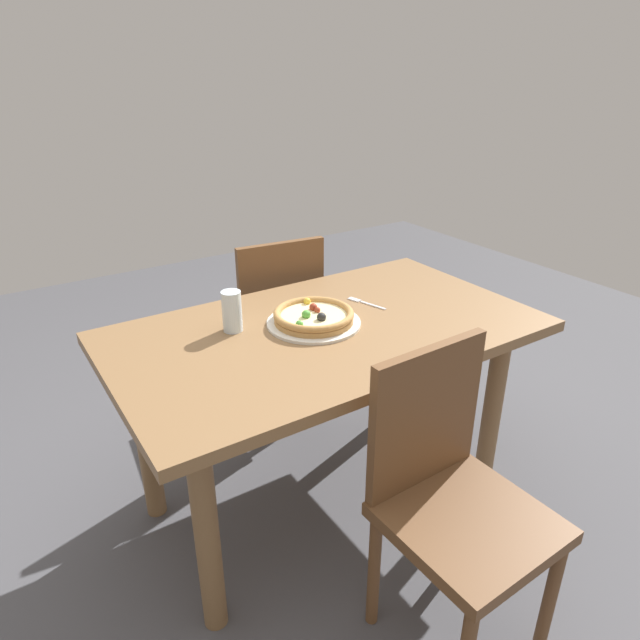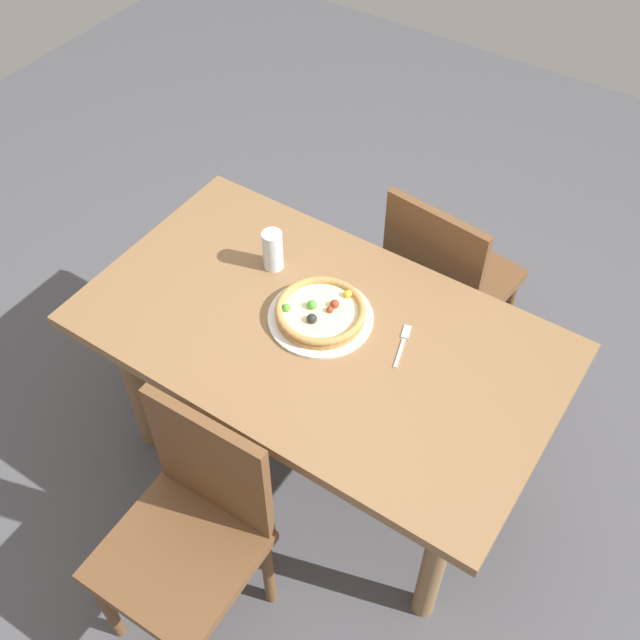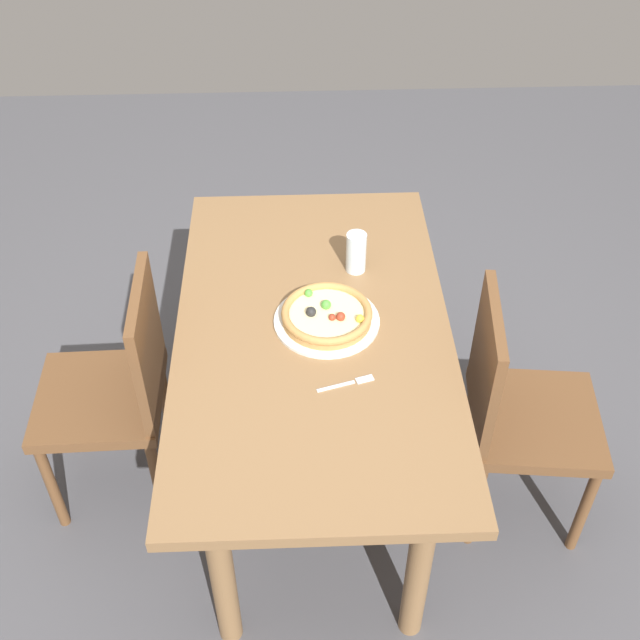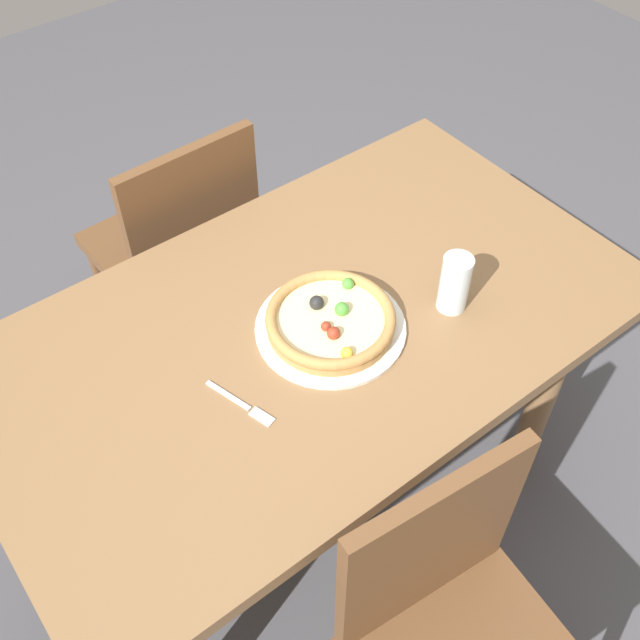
{
  "view_description": "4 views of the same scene",
  "coord_description": "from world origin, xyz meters",
  "px_view_note": "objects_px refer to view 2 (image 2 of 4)",
  "views": [
    {
      "loc": [
        -0.95,
        -1.41,
        1.53
      ],
      "look_at": [
        -0.01,
        0.02,
        0.74
      ],
      "focal_mm": 31.46,
      "sensor_mm": 36.0,
      "label": 1
    },
    {
      "loc": [
        0.81,
        -1.21,
        2.42
      ],
      "look_at": [
        -0.01,
        0.02,
        0.74
      ],
      "focal_mm": 42.49,
      "sensor_mm": 36.0,
      "label": 2
    },
    {
      "loc": [
        1.72,
        -0.05,
        2.33
      ],
      "look_at": [
        -0.01,
        0.02,
        0.74
      ],
      "focal_mm": 44.3,
      "sensor_mm": 36.0,
      "label": 3
    },
    {
      "loc": [
        0.63,
        0.86,
        1.93
      ],
      "look_at": [
        -0.01,
        0.02,
        0.74
      ],
      "focal_mm": 42.62,
      "sensor_mm": 36.0,
      "label": 4
    }
  ],
  "objects_px": {
    "fork": "(403,342)",
    "drinking_glass": "(273,250)",
    "plate": "(321,317)",
    "pizza": "(320,312)",
    "chair_far": "(445,280)",
    "dining_table": "(319,352)",
    "chair_near": "(191,530)"
  },
  "relations": [
    {
      "from": "fork",
      "to": "drinking_glass",
      "type": "xyz_separation_m",
      "value": [
        -0.5,
        0.05,
        0.07
      ]
    },
    {
      "from": "plate",
      "to": "fork",
      "type": "bearing_deg",
      "value": 12.06
    },
    {
      "from": "pizza",
      "to": "fork",
      "type": "distance_m",
      "value": 0.26
    },
    {
      "from": "dining_table",
      "to": "drinking_glass",
      "type": "xyz_separation_m",
      "value": [
        -0.27,
        0.15,
        0.17
      ]
    },
    {
      "from": "dining_table",
      "to": "chair_far",
      "type": "relative_size",
      "value": 1.65
    },
    {
      "from": "chair_far",
      "to": "dining_table",
      "type": "bearing_deg",
      "value": -95.45
    },
    {
      "from": "plate",
      "to": "pizza",
      "type": "bearing_deg",
      "value": 164.71
    },
    {
      "from": "drinking_glass",
      "to": "pizza",
      "type": "bearing_deg",
      "value": -22.76
    },
    {
      "from": "drinking_glass",
      "to": "fork",
      "type": "bearing_deg",
      "value": -5.74
    },
    {
      "from": "chair_near",
      "to": "chair_far",
      "type": "height_order",
      "value": "same"
    },
    {
      "from": "chair_far",
      "to": "plate",
      "type": "distance_m",
      "value": 0.65
    },
    {
      "from": "dining_table",
      "to": "drinking_glass",
      "type": "relative_size",
      "value": 10.37
    },
    {
      "from": "dining_table",
      "to": "plate",
      "type": "height_order",
      "value": "plate"
    },
    {
      "from": "chair_near",
      "to": "fork",
      "type": "relative_size",
      "value": 5.33
    },
    {
      "from": "fork",
      "to": "chair_far",
      "type": "bearing_deg",
      "value": -5.31
    },
    {
      "from": "fork",
      "to": "pizza",
      "type": "bearing_deg",
      "value": 85.78
    },
    {
      "from": "chair_near",
      "to": "fork",
      "type": "bearing_deg",
      "value": -109.86
    },
    {
      "from": "chair_near",
      "to": "drinking_glass",
      "type": "xyz_separation_m",
      "value": [
        -0.26,
        0.77,
        0.32
      ]
    },
    {
      "from": "chair_near",
      "to": "dining_table",
      "type": "bearing_deg",
      "value": -92.38
    },
    {
      "from": "drinking_glass",
      "to": "chair_near",
      "type": "bearing_deg",
      "value": -71.18
    },
    {
      "from": "chair_far",
      "to": "pizza",
      "type": "xyz_separation_m",
      "value": [
        -0.15,
        -0.58,
        0.28
      ]
    },
    {
      "from": "pizza",
      "to": "drinking_glass",
      "type": "bearing_deg",
      "value": 157.24
    },
    {
      "from": "chair_near",
      "to": "drinking_glass",
      "type": "bearing_deg",
      "value": -72.58
    },
    {
      "from": "chair_near",
      "to": "plate",
      "type": "xyz_separation_m",
      "value": [
        -0.01,
        0.67,
        0.25
      ]
    },
    {
      "from": "chair_near",
      "to": "pizza",
      "type": "relative_size",
      "value": 3.18
    },
    {
      "from": "chair_far",
      "to": "fork",
      "type": "distance_m",
      "value": 0.59
    },
    {
      "from": "dining_table",
      "to": "pizza",
      "type": "relative_size",
      "value": 5.24
    },
    {
      "from": "chair_near",
      "to": "fork",
      "type": "xyz_separation_m",
      "value": [
        0.24,
        0.72,
        0.25
      ]
    },
    {
      "from": "chair_far",
      "to": "fork",
      "type": "relative_size",
      "value": 5.33
    },
    {
      "from": "dining_table",
      "to": "pizza",
      "type": "xyz_separation_m",
      "value": [
        -0.02,
        0.04,
        0.13
      ]
    },
    {
      "from": "plate",
      "to": "pizza",
      "type": "xyz_separation_m",
      "value": [
        -0.0,
        0.0,
        0.03
      ]
    },
    {
      "from": "chair_far",
      "to": "drinking_glass",
      "type": "relative_size",
      "value": 6.3
    }
  ]
}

